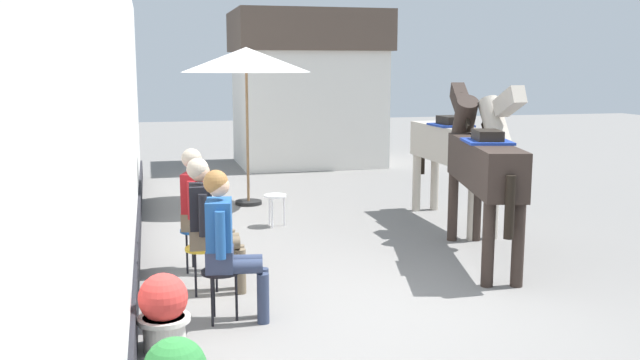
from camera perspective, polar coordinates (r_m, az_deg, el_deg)
The scene contains 11 objects.
ground_plane at distance 9.63m, azimuth -0.26°, elevation -4.37°, with size 40.00×40.00×0.00m, color slate.
pub_facade_wall at distance 7.63m, azimuth -16.45°, elevation 3.33°, with size 0.34×14.00×3.40m.
distant_cottage at distance 16.18m, azimuth -1.02°, elevation 7.66°, with size 3.40×2.60×3.50m.
seated_visitor_near at distance 6.25m, azimuth -7.66°, elevation -4.73°, with size 0.61×0.49×1.39m.
seated_visitor_middle at distance 7.07m, azimuth -9.21°, elevation -3.12°, with size 0.61×0.49×1.39m.
seated_visitor_far at distance 7.84m, azimuth -9.80°, elevation -1.90°, with size 0.61×0.49×1.39m.
saddled_horse_near at distance 8.40m, azimuth 13.12°, elevation 1.39°, with size 1.00×2.94×2.06m.
saddled_horse_far at distance 10.09m, azimuth 11.18°, elevation 2.77°, with size 0.51×3.00×2.06m.
flower_planter_far at distance 5.86m, azimuth -12.72°, elevation -10.39°, with size 0.43×0.43×0.64m.
cafe_parasol at distance 11.42m, azimuth -6.08°, elevation 9.70°, with size 2.10×2.10×2.58m.
spare_stool_white at distance 9.97m, azimuth -3.70°, elevation -1.55°, with size 0.32×0.32×0.46m.
Camera 1 is at (-2.20, -6.09, 2.30)m, focal length 38.99 mm.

